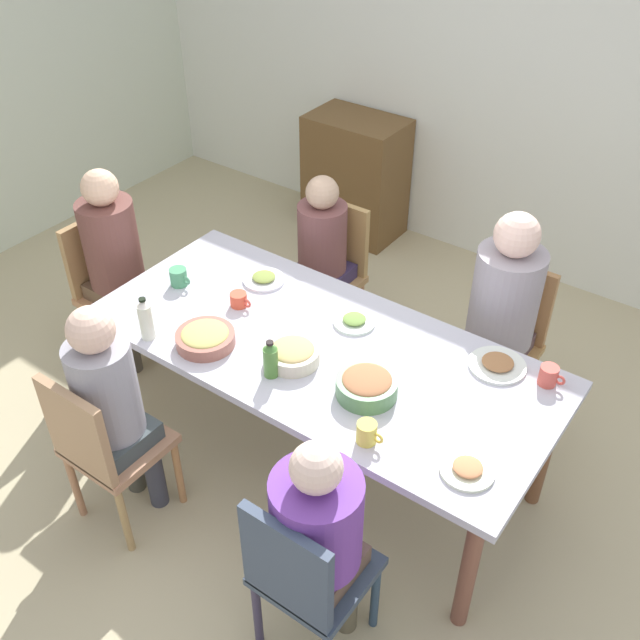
# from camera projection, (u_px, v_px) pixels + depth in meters

# --- Properties ---
(ground_plane) EXTENTS (7.42, 7.42, 0.00)m
(ground_plane) POSITION_uv_depth(u_px,v_px,m) (320.00, 457.00, 3.83)
(ground_plane) COLOR tan
(wall_back) EXTENTS (6.43, 0.12, 2.60)m
(wall_back) POSITION_uv_depth(u_px,v_px,m) (540.00, 84.00, 4.55)
(wall_back) COLOR silver
(wall_back) RESTS_ON ground_plane
(dining_table) EXTENTS (2.22, 0.99, 0.76)m
(dining_table) POSITION_uv_depth(u_px,v_px,m) (320.00, 358.00, 3.41)
(dining_table) COLOR #BBB9C7
(dining_table) RESTS_ON ground_plane
(chair_0) EXTENTS (0.40, 0.40, 0.90)m
(chair_0) POSITION_uv_depth(u_px,v_px,m) (330.00, 267.00, 4.34)
(chair_0) COLOR #A57A4C
(chair_0) RESTS_ON ground_plane
(person_0) EXTENTS (0.30, 0.30, 1.13)m
(person_0) POSITION_uv_depth(u_px,v_px,m) (321.00, 251.00, 4.18)
(person_0) COLOR #2D2C53
(person_0) RESTS_ON ground_plane
(chair_1) EXTENTS (0.40, 0.40, 0.90)m
(chair_1) POSITION_uv_depth(u_px,v_px,m) (111.00, 283.00, 4.21)
(chair_1) COLOR #B07850
(chair_1) RESTS_ON ground_plane
(person_1) EXTENTS (0.31, 0.31, 1.24)m
(person_1) POSITION_uv_depth(u_px,v_px,m) (114.00, 254.00, 4.03)
(person_1) COLOR brown
(person_1) RESTS_ON ground_plane
(chair_2) EXTENTS (0.40, 0.40, 0.90)m
(chair_2) POSITION_uv_depth(u_px,v_px,m) (102.00, 445.00, 3.22)
(chair_2) COLOR #AA7859
(chair_2) RESTS_ON ground_plane
(person_2) EXTENTS (0.30, 0.30, 1.21)m
(person_2) POSITION_uv_depth(u_px,v_px,m) (110.00, 399.00, 3.15)
(person_2) COLOR #47463B
(person_2) RESTS_ON ground_plane
(chair_3) EXTENTS (0.40, 0.40, 0.90)m
(chair_3) POSITION_uv_depth(u_px,v_px,m) (503.00, 336.00, 3.83)
(chair_3) COLOR #B4844A
(chair_3) RESTS_ON ground_plane
(person_3) EXTENTS (0.34, 0.34, 1.27)m
(person_3) POSITION_uv_depth(u_px,v_px,m) (503.00, 304.00, 3.61)
(person_3) COLOR brown
(person_3) RESTS_ON ground_plane
(chair_4) EXTENTS (0.40, 0.40, 0.90)m
(chair_4) POSITION_uv_depth(u_px,v_px,m) (304.00, 575.00, 2.70)
(chair_4) COLOR #313E52
(chair_4) RESTS_ON ground_plane
(person_4) EXTENTS (0.34, 0.34, 1.13)m
(person_4) POSITION_uv_depth(u_px,v_px,m) (318.00, 529.00, 2.65)
(person_4) COLOR brown
(person_4) RESTS_ON ground_plane
(plate_0) EXTENTS (0.20, 0.20, 0.04)m
(plate_0) POSITION_uv_depth(u_px,v_px,m) (354.00, 321.00, 3.49)
(plate_0) COLOR silver
(plate_0) RESTS_ON dining_table
(plate_1) EXTENTS (0.22, 0.22, 0.04)m
(plate_1) POSITION_uv_depth(u_px,v_px,m) (264.00, 279.00, 3.78)
(plate_1) COLOR white
(plate_1) RESTS_ON dining_table
(plate_2) EXTENTS (0.21, 0.21, 0.04)m
(plate_2) POSITION_uv_depth(u_px,v_px,m) (467.00, 469.00, 2.77)
(plate_2) COLOR silver
(plate_2) RESTS_ON dining_table
(plate_3) EXTENTS (0.26, 0.26, 0.04)m
(plate_3) POSITION_uv_depth(u_px,v_px,m) (497.00, 364.00, 3.24)
(plate_3) COLOR silver
(plate_3) RESTS_ON dining_table
(bowl_0) EXTENTS (0.27, 0.27, 0.08)m
(bowl_0) POSITION_uv_depth(u_px,v_px,m) (205.00, 337.00, 3.35)
(bowl_0) COLOR #9D5D4E
(bowl_0) RESTS_ON dining_table
(bowl_1) EXTENTS (0.26, 0.26, 0.10)m
(bowl_1) POSITION_uv_depth(u_px,v_px,m) (367.00, 385.00, 3.08)
(bowl_1) COLOR #4F7F4E
(bowl_1) RESTS_ON dining_table
(bowl_2) EXTENTS (0.25, 0.25, 0.09)m
(bowl_2) POSITION_uv_depth(u_px,v_px,m) (293.00, 354.00, 3.26)
(bowl_2) COLOR beige
(bowl_2) RESTS_ON dining_table
(cup_0) EXTENTS (0.12, 0.09, 0.09)m
(cup_0) POSITION_uv_depth(u_px,v_px,m) (179.00, 277.00, 3.73)
(cup_0) COLOR #448E61
(cup_0) RESTS_ON dining_table
(cup_1) EXTENTS (0.12, 0.08, 0.09)m
(cup_1) POSITION_uv_depth(u_px,v_px,m) (549.00, 376.00, 3.14)
(cup_1) COLOR #CB4F43
(cup_1) RESTS_ON dining_table
(cup_2) EXTENTS (0.12, 0.08, 0.07)m
(cup_2) POSITION_uv_depth(u_px,v_px,m) (239.00, 300.00, 3.60)
(cup_2) COLOR #D64D34
(cup_2) RESTS_ON dining_table
(cup_3) EXTENTS (0.12, 0.08, 0.10)m
(cup_3) POSITION_uv_depth(u_px,v_px,m) (367.00, 433.00, 2.87)
(cup_3) COLOR #DDCD4B
(cup_3) RESTS_ON dining_table
(bottle_0) EXTENTS (0.07, 0.07, 0.19)m
(bottle_0) POSITION_uv_depth(u_px,v_px,m) (271.00, 360.00, 3.16)
(bottle_0) COLOR #497B30
(bottle_0) RESTS_ON dining_table
(bottle_1) EXTENTS (0.07, 0.07, 0.22)m
(bottle_1) POSITION_uv_depth(u_px,v_px,m) (146.00, 319.00, 3.35)
(bottle_1) COLOR silver
(bottle_1) RESTS_ON dining_table
(side_cabinet) EXTENTS (0.70, 0.44, 0.90)m
(side_cabinet) POSITION_uv_depth(u_px,v_px,m) (355.00, 176.00, 5.41)
(side_cabinet) COLOR brown
(side_cabinet) RESTS_ON ground_plane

